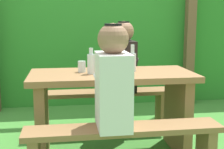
{
  "coord_description": "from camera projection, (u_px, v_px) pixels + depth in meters",
  "views": [
    {
      "loc": [
        -0.4,
        -2.68,
        1.21
      ],
      "look_at": [
        0.0,
        0.0,
        0.72
      ],
      "focal_mm": 51.61,
      "sensor_mm": 36.0,
      "label": 1
    }
  ],
  "objects": [
    {
      "name": "hedge_backdrop",
      "position": [
        92.0,
        43.0,
        4.71
      ],
      "size": [
        6.4,
        0.74,
        1.67
      ],
      "primitive_type": "cube",
      "color": "#2D8329",
      "rests_on": "ground_plane"
    },
    {
      "name": "picnic_table",
      "position": [
        112.0,
        99.0,
        2.8
      ],
      "size": [
        1.4,
        0.64,
        0.74
      ],
      "color": "olive",
      "rests_on": "ground_plane"
    },
    {
      "name": "cell_phone",
      "position": [
        99.0,
        70.0,
        2.84
      ],
      "size": [
        0.09,
        0.15,
        0.01
      ],
      "primitive_type": "cube",
      "rotation": [
        0.0,
        0.0,
        0.15
      ],
      "color": "black",
      "rests_on": "picnic_table"
    },
    {
      "name": "person_white_shirt",
      "position": [
        113.0,
        81.0,
        2.19
      ],
      "size": [
        0.25,
        0.35,
        0.72
      ],
      "color": "white",
      "rests_on": "bench_near"
    },
    {
      "name": "person_black_coat",
      "position": [
        124.0,
        59.0,
        3.32
      ],
      "size": [
        0.25,
        0.35,
        0.72
      ],
      "color": "black",
      "rests_on": "bench_far"
    },
    {
      "name": "bottle_left",
      "position": [
        91.0,
        63.0,
        2.68
      ],
      "size": [
        0.07,
        0.07,
        0.22
      ],
      "color": "silver",
      "rests_on": "picnic_table"
    },
    {
      "name": "bottle_right",
      "position": [
        109.0,
        62.0,
        2.71
      ],
      "size": [
        0.06,
        0.06,
        0.24
      ],
      "color": "silver",
      "rests_on": "picnic_table"
    },
    {
      "name": "bottle_center",
      "position": [
        132.0,
        61.0,
        2.81
      ],
      "size": [
        0.06,
        0.06,
        0.23
      ],
      "color": "silver",
      "rests_on": "picnic_table"
    },
    {
      "name": "pergola_post_right",
      "position": [
        190.0,
        31.0,
        4.36
      ],
      "size": [
        0.12,
        0.12,
        2.04
      ],
      "primitive_type": "cube",
      "color": "brown",
      "rests_on": "ground_plane"
    },
    {
      "name": "bench_near",
      "position": [
        124.0,
        144.0,
        2.28
      ],
      "size": [
        1.4,
        0.24,
        0.45
      ],
      "color": "olive",
      "rests_on": "ground_plane"
    },
    {
      "name": "bench_far",
      "position": [
        104.0,
        103.0,
        3.38
      ],
      "size": [
        1.4,
        0.24,
        0.45
      ],
      "color": "olive",
      "rests_on": "ground_plane"
    },
    {
      "name": "drinking_glass",
      "position": [
        82.0,
        67.0,
        2.77
      ],
      "size": [
        0.07,
        0.07,
        0.1
      ],
      "primitive_type": "cylinder",
      "color": "silver",
      "rests_on": "picnic_table"
    }
  ]
}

